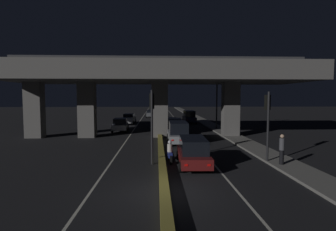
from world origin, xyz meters
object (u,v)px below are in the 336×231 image
Objects in this scene: street_lamp at (214,92)px; car_dark_red_lead at (193,151)px; car_grey_third_oncoming at (151,114)px; motorcycle_blue_filtering_near at (170,153)px; car_silver_second at (178,132)px; car_dark_blue_fifth at (189,117)px; traffic_light_left_of_median at (152,114)px; car_dark_blue_fourth at (170,123)px; car_white_second_oncoming at (129,119)px; traffic_light_right_of_median at (268,114)px; car_white_lead_oncoming at (120,125)px; car_dark_blue_third at (174,126)px; pedestrian_on_sidewalk at (282,149)px.

street_lamp is 1.85× the size of car_dark_red_lead.
motorcycle_blue_filtering_near is at bearing 0.97° from car_grey_third_oncoming.
car_dark_blue_fifth is at bearing -9.64° from car_silver_second.
traffic_light_left_of_median is 0.95× the size of car_silver_second.
car_white_second_oncoming is (-6.14, 5.74, 0.07)m from car_dark_blue_fourth.
traffic_light_right_of_median is 6.64m from motorcycle_blue_filtering_near.
car_white_second_oncoming is (-11.60, 7.65, -4.04)m from street_lamp.
car_white_second_oncoming is at bearing 91.86° from car_dark_blue_fifth.
car_dark_red_lead is 17.52m from car_white_lead_oncoming.
pedestrian_on_sidewalk is at bearing -157.12° from car_dark_blue_third.
pedestrian_on_sidewalk reaches higher than car_white_lead_oncoming.
car_dark_blue_fifth is 2.23× the size of motorcycle_blue_filtering_near.
car_dark_red_lead is 25.76m from car_dark_blue_fifth.
car_dark_blue_fourth is (-5.46, 1.91, -4.11)m from street_lamp.
pedestrian_on_sidewalk is (11.75, -25.60, 0.26)m from car_white_second_oncoming.
car_dark_blue_fifth is at bearing 95.00° from pedestrian_on_sidewalk.
pedestrian_on_sidewalk is (5.45, -14.26, 0.16)m from car_dark_blue_third.
traffic_light_right_of_median is 25.20m from car_dark_blue_fifth.
pedestrian_on_sidewalk reaches higher than car_silver_second.
pedestrian_on_sidewalk is at bearing -162.13° from car_dark_blue_fourth.
street_lamp reaches higher than motorcycle_blue_filtering_near.
car_dark_blue_fourth is (-0.36, 19.38, -0.15)m from car_dark_red_lead.
car_grey_third_oncoming is 2.50× the size of pedestrian_on_sidewalk.
car_white_second_oncoming is (0.11, 8.90, -0.02)m from car_white_lead_oncoming.
traffic_light_left_of_median is 25.72m from car_dark_blue_fifth.
car_white_lead_oncoming is at bearing 133.39° from car_dark_blue_fifth.
car_white_lead_oncoming reaches higher than motorcycle_blue_filtering_near.
car_white_second_oncoming is at bearing 114.66° from pedestrian_on_sidewalk.
traffic_light_right_of_median reaches higher than car_white_second_oncoming.
car_white_second_oncoming is 24.66m from motorcycle_blue_filtering_near.
car_dark_red_lead is at bearing -106.27° from street_lamp.
traffic_light_left_of_median is 0.95× the size of car_white_second_oncoming.
car_white_second_oncoming is 2.67× the size of pedestrian_on_sidewalk.
street_lamp reaches higher than car_white_lead_oncoming.
car_white_lead_oncoming is (-9.58, -9.37, -0.22)m from car_dark_blue_fifth.
street_lamp is 22.63m from car_grey_third_oncoming.
car_dark_blue_third is 12.23m from car_dark_blue_fifth.
traffic_light_right_of_median reaches higher than car_grey_third_oncoming.
car_white_lead_oncoming is (-11.71, -1.24, -4.02)m from street_lamp.
car_grey_third_oncoming is (3.11, 12.92, -0.04)m from car_white_second_oncoming.
car_white_lead_oncoming is at bearing 125.97° from traffic_light_right_of_median.
traffic_light_left_of_median is 7.27m from traffic_light_right_of_median.
traffic_light_left_of_median is at bearing 163.59° from car_silver_second.
car_dark_blue_third is at bearing -145.20° from street_lamp.
traffic_light_right_of_median is 1.09× the size of car_dark_blue_fourth.
motorcycle_blue_filtering_near is at bearing 176.77° from car_dark_blue_third.
car_dark_blue_third is at bearing -8.35° from motorcycle_blue_filtering_near.
car_dark_blue_fifth is at bearing -4.86° from car_dark_red_lead.
street_lamp is 2.02× the size of car_white_lead_oncoming.
street_lamp is at bearing -53.24° from car_dark_blue_third.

